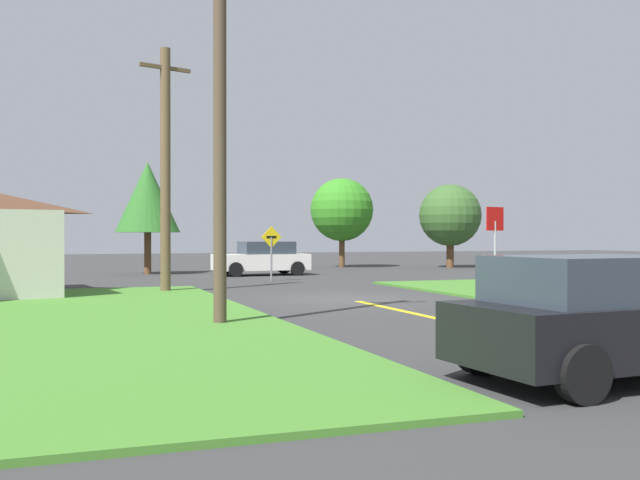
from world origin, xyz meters
TOP-DOWN VIEW (x-y plane):
  - ground_plane at (0.00, 0.00)m, footprint 120.00×120.00m
  - lane_stripe_center at (0.00, -8.00)m, footprint 0.20×14.00m
  - stop_sign at (4.34, -1.38)m, footprint 0.70×0.21m
  - car_behind_on_main_road at (-1.32, -12.66)m, footprint 4.38×2.39m
  - car_approaching_junction at (1.11, 13.57)m, footprint 4.52×2.31m
  - utility_pole_near at (-4.93, -5.37)m, footprint 1.80×0.36m
  - utility_pole_mid at (-4.77, 4.09)m, footprint 1.76×0.64m
  - direction_sign at (0.23, 8.89)m, footprint 0.90×0.14m
  - oak_tree_left at (7.99, 20.67)m, footprint 3.81×3.81m
  - pine_tree_center at (-3.97, 16.49)m, footprint 3.17×3.17m
  - oak_tree_right at (13.95, 18.10)m, footprint 3.70×3.70m

SIDE VIEW (x-z plane):
  - ground_plane at x=0.00m, z-range 0.00..0.00m
  - lane_stripe_center at x=0.00m, z-range 0.00..0.01m
  - car_behind_on_main_road at x=-1.32m, z-range 0.00..1.62m
  - car_approaching_junction at x=1.11m, z-range 0.00..1.62m
  - direction_sign at x=0.23m, z-range 0.27..2.57m
  - stop_sign at x=4.34m, z-range 0.55..3.31m
  - oak_tree_right at x=13.95m, z-range 0.63..5.62m
  - oak_tree_left at x=7.99m, z-range 0.78..6.16m
  - pine_tree_center at x=-3.97m, z-range 1.02..6.58m
  - utility_pole_mid at x=-4.77m, z-range 0.09..8.19m
  - utility_pole_near at x=-4.93m, z-range 0.14..9.28m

